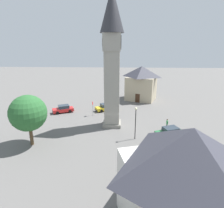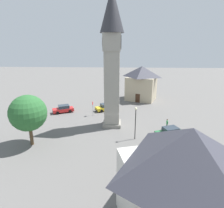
{
  "view_description": "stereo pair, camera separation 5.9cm",
  "coord_description": "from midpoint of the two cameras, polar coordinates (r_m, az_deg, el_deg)",
  "views": [
    {
      "loc": [
        29.36,
        1.58,
        12.59
      ],
      "look_at": [
        0.0,
        0.0,
        3.78
      ],
      "focal_mm": 29.86,
      "sensor_mm": 36.0,
      "label": 1
    },
    {
      "loc": [
        29.36,
        1.64,
        12.59
      ],
      "look_at": [
        0.0,
        0.0,
        3.78
      ],
      "focal_mm": 29.86,
      "sensor_mm": 36.0,
      "label": 2
    }
  ],
  "objects": [
    {
      "name": "building_terrace_right",
      "position": [
        47.33,
        9.04,
        6.4
      ],
      "size": [
        8.26,
        8.82,
        8.44
      ],
      "color": "tan",
      "rests_on": "ground"
    },
    {
      "name": "road_sign",
      "position": [
        35.99,
        -5.86,
        -0.68
      ],
      "size": [
        0.6,
        0.07,
        2.8
      ],
      "color": "gray",
      "rests_on": "ground"
    },
    {
      "name": "car_silver_kerb",
      "position": [
        39.01,
        -1.94,
        -0.97
      ],
      "size": [
        3.48,
        4.43,
        1.53
      ],
      "color": "gold",
      "rests_on": "ground"
    },
    {
      "name": "car_red_corner",
      "position": [
        39.14,
        -14.66,
        -1.47
      ],
      "size": [
        3.33,
        4.45,
        1.53
      ],
      "color": "red",
      "rests_on": "ground"
    },
    {
      "name": "clock_tower",
      "position": [
        29.4,
        0.06,
        16.54
      ],
      "size": [
        3.61,
        3.61,
        21.37
      ],
      "color": "gray",
      "rests_on": "ground"
    },
    {
      "name": "building_shop_left",
      "position": [
        13.38,
        21.69,
        -23.09
      ],
      "size": [
        9.9,
        9.08,
        8.37
      ],
      "color": "beige",
      "rests_on": "ground"
    },
    {
      "name": "ground_plane",
      "position": [
        31.98,
        0.05,
        -6.49
      ],
      "size": [
        200.0,
        200.0,
        0.0
      ],
      "primitive_type": "plane",
      "color": "#605E5B"
    },
    {
      "name": "car_blue_kerb",
      "position": [
        28.88,
        17.33,
        -8.3
      ],
      "size": [
        3.04,
        4.46,
        1.53
      ],
      "color": "#236B38",
      "rests_on": "ground"
    },
    {
      "name": "lamp_post",
      "position": [
        26.32,
        7.29,
        -4.29
      ],
      "size": [
        0.36,
        0.36,
        4.79
      ],
      "color": "black",
      "rests_on": "ground"
    },
    {
      "name": "tree",
      "position": [
        26.48,
        -24.23,
        -2.57
      ],
      "size": [
        4.77,
        4.77,
        6.92
      ],
      "color": "brown",
      "rests_on": "ground"
    },
    {
      "name": "car_white_side",
      "position": [
        20.99,
        13.11,
        -18.11
      ],
      "size": [
        3.95,
        4.24,
        1.53
      ],
      "color": "gold",
      "rests_on": "ground"
    },
    {
      "name": "pedestrian",
      "position": [
        31.5,
        16.56,
        -5.61
      ],
      "size": [
        0.56,
        0.23,
        1.69
      ],
      "color": "black",
      "rests_on": "ground"
    }
  ]
}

